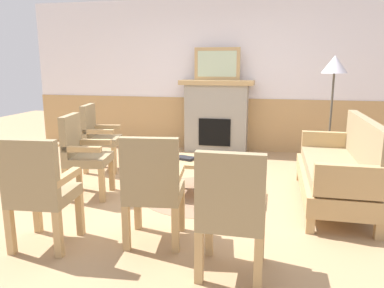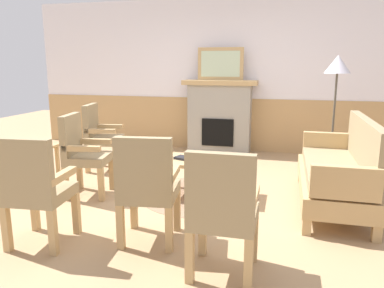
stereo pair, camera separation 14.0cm
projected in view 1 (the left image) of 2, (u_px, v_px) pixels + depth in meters
name	position (u px, v px, depth m)	size (l,w,h in m)	color
ground_plane	(186.00, 194.00, 4.57)	(14.00, 14.00, 0.00)	tan
wall_back	(219.00, 78.00, 6.78)	(7.20, 0.14, 2.70)	white
fireplace	(216.00, 116.00, 6.68)	(1.30, 0.44, 1.28)	gray
framed_picture	(217.00, 64.00, 6.49)	(0.80, 0.04, 0.56)	tan
couch	(338.00, 170.00, 4.16)	(0.70, 1.80, 0.98)	tan
coffee_table	(200.00, 164.00, 4.45)	(0.96, 0.56, 0.44)	tan
round_rug	(200.00, 195.00, 4.53)	(1.44, 1.44, 0.01)	#896B51
book_on_table	(186.00, 158.00, 4.46)	(0.22, 0.15, 0.03)	black
armchair_near_fireplace	(82.00, 152.00, 4.41)	(0.55, 0.55, 0.98)	tan
armchair_by_window_left	(98.00, 135.00, 5.50)	(0.56, 0.56, 0.98)	tan
armchair_front_left	(153.00, 185.00, 3.20)	(0.54, 0.54, 0.98)	tan
armchair_front_center	(39.00, 188.00, 3.12)	(0.52, 0.52, 0.98)	tan
armchair_corner_left	(231.00, 208.00, 2.69)	(0.48, 0.48, 0.98)	tan
side_table	(34.00, 156.00, 4.65)	(0.44, 0.44, 0.55)	tan
floor_lamp_by_couch	(334.00, 72.00, 5.25)	(0.36, 0.36, 1.68)	#332D28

